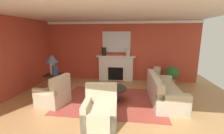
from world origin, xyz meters
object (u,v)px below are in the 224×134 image
sofa (163,92)px  potted_plant (172,74)px  coffee_table (111,91)px  vase_tall_corner (157,75)px  table_lamp (52,60)px  mantel_mirror (116,42)px  vase_mantel_right (128,53)px  side_table (54,82)px  vase_on_side_table (55,71)px  fireplace (116,69)px  armchair_near_window (54,95)px  vase_mantel_left (104,52)px  armchair_facing_fireplace (100,112)px

sofa → potted_plant: size_ratio=2.57×
coffee_table → vase_tall_corner: 2.68m
table_lamp → mantel_mirror: bearing=43.2°
vase_tall_corner → potted_plant: bearing=-12.1°
vase_mantel_right → mantel_mirror: bearing=162.8°
sofa → table_lamp: size_ratio=2.85×
side_table → coffee_table: bearing=-11.6°
vase_on_side_table → sofa: bearing=-2.0°
fireplace → side_table: 2.86m
coffee_table → potted_plant: size_ratio=1.20×
armchair_near_window → vase_mantel_right: (2.15, 2.84, 1.03)m
vase_on_side_table → coffee_table: bearing=-9.3°
fireplace → vase_mantel_left: bearing=-174.9°
armchair_facing_fireplace → coffee_table: armchair_facing_fireplace is taller
potted_plant → sofa: bearing=-110.2°
mantel_mirror → armchair_facing_fireplace: 4.12m
table_lamp → vase_tall_corner: table_lamp is taller
armchair_facing_fireplace → vase_mantel_right: vase_mantel_right is taller
fireplace → armchair_facing_fireplace: bearing=-89.1°
armchair_near_window → vase_mantel_right: 3.71m
armchair_facing_fireplace → vase_mantel_left: bearing=99.4°
vase_mantel_right → vase_on_side_table: (-2.54, -1.96, -0.46)m
fireplace → vase_on_side_table: bearing=-134.7°
mantel_mirror → armchair_facing_fireplace: (0.06, -3.83, -1.51)m
table_lamp → sofa: bearing=-3.7°
vase_mantel_left → potted_plant: vase_mantel_left is taller
vase_on_side_table → side_table: bearing=141.3°
fireplace → table_lamp: table_lamp is taller
armchair_facing_fireplace → table_lamp: 3.00m
mantel_mirror → side_table: (-2.14, -2.01, -1.42)m
side_table → vase_tall_corner: size_ratio=0.91×
potted_plant → armchair_facing_fireplace: bearing=-126.0°
armchair_facing_fireplace → vase_mantel_left: (-0.61, 3.66, 1.07)m
mantel_mirror → vase_tall_corner: size_ratio=1.71×
fireplace → mantel_mirror: (0.00, 0.12, 1.25)m
fireplace → mantel_mirror: bearing=90.0°
armchair_near_window → side_table: size_ratio=1.36×
mantel_mirror → potted_plant: bearing=-12.6°
table_lamp → vase_mantel_right: bearing=34.4°
vase_on_side_table → armchair_near_window: bearing=-65.9°
table_lamp → coffee_table: bearing=-11.6°
fireplace → sofa: size_ratio=0.84×
armchair_near_window → table_lamp: size_ratio=1.27×
armchair_near_window → potted_plant: (4.05, 2.46, 0.19)m
coffee_table → vase_mantel_right: size_ratio=3.36×
mantel_mirror → armchair_facing_fireplace: mantel_mirror is taller
sofa → table_lamp: bearing=176.3°
potted_plant → coffee_table: bearing=-140.2°
mantel_mirror → vase_on_side_table: (-1.99, -2.13, -0.94)m
armchair_facing_fireplace → side_table: (-2.20, 1.82, 0.09)m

